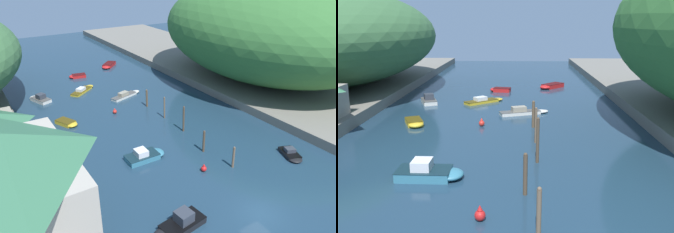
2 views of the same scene
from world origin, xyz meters
TOP-DOWN VIEW (x-y plane):
  - water_surface at (0.00, 30.00)m, footprint 130.00×130.00m
  - right_bank at (26.26, 30.00)m, footprint 22.00×120.00m
  - hillside_right at (27.36, 25.51)m, footprint 31.49×44.08m
  - waterfront_building at (-19.08, 8.25)m, footprint 10.14×13.56m
  - boat_near_quay at (10.56, 4.96)m, footprint 2.81×3.84m
  - boat_mid_channel at (-4.26, 14.03)m, footprint 4.82×2.20m
  - boat_yellow_tender at (-7.48, 2.52)m, footprint 5.21×2.53m
  - boat_moored_right at (-10.46, 39.41)m, footprint 3.21×4.72m
  - boat_white_cruiser at (7.35, 51.70)m, footprint 4.72×4.91m
  - boat_open_rowboat at (2.74, 33.34)m, footprint 6.26×3.29m
  - boat_far_upstream at (-1.04, 48.18)m, footprint 3.50×2.17m
  - boat_cabin_cruiser at (-9.26, 27.93)m, footprint 2.86×3.83m
  - boat_far_right_bank at (-2.70, 39.92)m, footprint 5.60×5.02m
  - mooring_post_nearest at (3.14, 7.10)m, footprint 0.27×0.27m
  - mooring_post_second at (2.49, 11.61)m, footprint 0.29×0.29m
  - mooring_post_middle at (3.55, 17.35)m, footprint 0.26×0.26m
  - mooring_post_fourth at (3.62, 22.35)m, footprint 0.23×0.23m
  - mooring_post_farthest at (3.58, 27.56)m, footprint 0.32×0.32m
  - channel_buoy_near at (-1.94, 27.86)m, footprint 0.62×0.62m
  - channel_buoy_far at (-0.12, 8.26)m, footprint 0.64×0.64m
  - person_on_quay at (-16.45, 11.87)m, footprint 0.29×0.42m

SIDE VIEW (x-z plane):
  - water_surface at x=0.00m, z-range 0.00..0.00m
  - boat_far_right_bank at x=-2.70m, z-range -0.17..0.70m
  - boat_cabin_cruiser at x=-9.26m, z-range 0.00..0.58m
  - boat_near_quay at x=10.56m, z-range -0.17..0.75m
  - boat_open_rowboat at x=2.74m, z-range -0.20..0.80m
  - boat_far_upstream at x=-1.04m, z-range 0.00..0.62m
  - boat_white_cruiser at x=7.35m, z-range 0.00..0.68m
  - channel_buoy_near at x=-1.94m, z-range -0.10..0.83m
  - channel_buoy_far at x=-0.12m, z-range -0.11..0.86m
  - boat_moored_right at x=-10.46m, z-range -0.27..1.10m
  - boat_mid_channel at x=-4.26m, z-range -0.25..1.14m
  - boat_yellow_tender at x=-7.48m, z-range -0.32..1.28m
  - right_bank at x=26.26m, z-range 0.00..1.31m
  - mooring_post_nearest at x=3.14m, z-range 0.01..2.68m
  - mooring_post_second at x=2.49m, z-range 0.01..2.91m
  - mooring_post_farthest at x=3.58m, z-range 0.01..2.91m
  - mooring_post_fourth at x=3.62m, z-range 0.01..3.40m
  - mooring_post_middle at x=3.55m, z-range 0.01..3.75m
  - person_on_quay at x=-16.45m, z-range 1.44..3.13m
  - waterfront_building at x=-19.08m, z-range 1.45..10.41m
  - hillside_right at x=27.36m, z-range 1.31..19.41m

